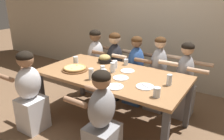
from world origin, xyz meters
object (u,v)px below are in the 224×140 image
(diner_far_midleft, at_px, (115,68))
(cocktail_glass_blue, at_px, (126,62))
(diner_far_right, at_px, (184,84))
(empty_plate_c, at_px, (121,78))
(diner_far_center, at_px, (136,74))
(diner_far_midright, at_px, (158,78))
(pizza_board_main, at_px, (75,68))
(empty_plate_b, at_px, (145,87))
(empty_plate_a, at_px, (128,71))
(empty_plate_d, at_px, (115,87))
(diner_far_left, at_px, (96,63))
(drinking_glass_g, at_px, (103,70))
(drinking_glass_d, at_px, (104,74))
(drinking_glass_h, at_px, (115,65))
(drinking_glass_f, at_px, (113,68))
(diner_near_left, at_px, (30,95))
(skillet_bowl, at_px, (105,59))
(drinking_glass_c, at_px, (169,81))
(drinking_glass_b, at_px, (157,93))
(diner_near_midright, at_px, (102,123))
(drinking_glass_e, at_px, (76,61))
(drinking_glass_a, at_px, (91,75))

(diner_far_midleft, bearing_deg, cocktail_glass_blue, 52.15)
(diner_far_right, bearing_deg, empty_plate_c, -36.14)
(diner_far_center, relative_size, diner_far_midright, 0.97)
(pizza_board_main, height_order, empty_plate_b, pizza_board_main)
(empty_plate_a, distance_m, diner_far_midleft, 0.82)
(empty_plate_d, bearing_deg, diner_far_left, 135.26)
(pizza_board_main, bearing_deg, drinking_glass_g, 10.82)
(drinking_glass_d, relative_size, drinking_glass_h, 1.12)
(empty_plate_d, bearing_deg, diner_far_right, 64.60)
(drinking_glass_g, height_order, diner_far_midleft, diner_far_midleft)
(drinking_glass_f, xyz_separation_m, diner_near_left, (-0.81, -0.78, -0.30))
(skillet_bowl, height_order, drinking_glass_c, drinking_glass_c)
(drinking_glass_b, relative_size, drinking_glass_g, 0.91)
(drinking_glass_d, relative_size, drinking_glass_f, 0.92)
(diner_far_left, bearing_deg, skillet_bowl, 50.34)
(skillet_bowl, relative_size, diner_near_midright, 0.27)
(skillet_bowl, distance_m, diner_near_midright, 1.34)
(diner_far_left, bearing_deg, diner_near_left, 0.26)
(drinking_glass_c, relative_size, diner_far_left, 0.12)
(drinking_glass_d, distance_m, diner_far_left, 1.31)
(skillet_bowl, relative_size, empty_plate_d, 1.46)
(empty_plate_d, xyz_separation_m, diner_far_midleft, (-0.70, 1.10, -0.23))
(pizza_board_main, xyz_separation_m, diner_far_center, (0.51, 0.91, -0.27))
(empty_plate_d, bearing_deg, drinking_glass_d, 152.02)
(empty_plate_d, xyz_separation_m, drinking_glass_d, (-0.26, 0.14, 0.06))
(diner_far_right, bearing_deg, drinking_glass_d, -38.93)
(empty_plate_d, distance_m, drinking_glass_e, 1.02)
(diner_near_midright, xyz_separation_m, diner_far_right, (0.44, 1.48, 0.02))
(empty_plate_a, distance_m, empty_plate_d, 0.57)
(drinking_glass_c, height_order, drinking_glass_d, drinking_glass_c)
(drinking_glass_c, distance_m, drinking_glass_d, 0.81)
(diner_near_left, bearing_deg, cocktail_glass_blue, -34.58)
(diner_far_center, bearing_deg, diner_near_left, -29.01)
(empty_plate_b, height_order, diner_far_midright, diner_far_midright)
(empty_plate_b, height_order, drinking_glass_h, drinking_glass_h)
(diner_far_left, distance_m, diner_far_midleft, 0.41)
(drinking_glass_g, bearing_deg, cocktail_glass_blue, 82.51)
(drinking_glass_c, xyz_separation_m, diner_far_center, (-0.79, 0.70, -0.30))
(diner_far_center, bearing_deg, diner_far_left, -90.00)
(drinking_glass_e, height_order, diner_far_left, diner_far_left)
(drinking_glass_d, distance_m, diner_far_right, 1.27)
(diner_far_midleft, bearing_deg, empty_plate_d, 32.39)
(empty_plate_c, height_order, diner_far_center, diner_far_center)
(drinking_glass_f, height_order, diner_near_midright, diner_near_midright)
(cocktail_glass_blue, bearing_deg, drinking_glass_c, -25.69)
(diner_far_center, height_order, diner_far_right, diner_far_right)
(diner_far_midleft, bearing_deg, drinking_glass_a, 16.58)
(drinking_glass_a, bearing_deg, diner_near_left, -149.90)
(cocktail_glass_blue, xyz_separation_m, diner_far_midleft, (-0.40, 0.31, -0.26))
(diner_near_left, bearing_deg, empty_plate_b, -67.66)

